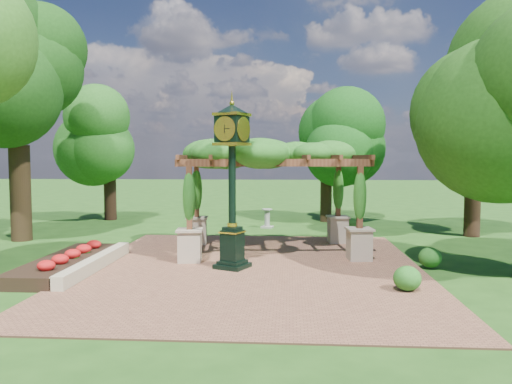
{
  "coord_description": "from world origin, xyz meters",
  "views": [
    {
      "loc": [
        1.11,
        -13.65,
        3.33
      ],
      "look_at": [
        0.0,
        2.5,
        2.2
      ],
      "focal_mm": 35.0,
      "sensor_mm": 36.0,
      "label": 1
    }
  ],
  "objects": [
    {
      "name": "shrub_mid",
      "position": [
        5.3,
        1.38,
        0.34
      ],
      "size": [
        0.8,
        0.8,
        0.6
      ],
      "primitive_type": "ellipsoid",
      "rotation": [
        0.0,
        0.0,
        -0.22
      ],
      "color": "#205919",
      "rests_on": "brick_plaza"
    },
    {
      "name": "sundial",
      "position": [
        0.04,
        9.67,
        0.4
      ],
      "size": [
        0.61,
        0.61,
        0.9
      ],
      "rotation": [
        0.0,
        0.0,
        -0.26
      ],
      "color": "#97988F",
      "rests_on": "ground"
    },
    {
      "name": "pergola",
      "position": [
        0.45,
        3.67,
        3.24
      ],
      "size": [
        6.69,
        4.63,
        3.95
      ],
      "rotation": [
        0.0,
        0.0,
        0.12
      ],
      "color": "tan",
      "rests_on": "brick_plaza"
    },
    {
      "name": "tree_east_far",
      "position": [
        8.76,
        7.77,
        5.59
      ],
      "size": [
        4.27,
        4.27,
        8.14
      ],
      "color": "#311E13",
      "rests_on": "ground"
    },
    {
      "name": "flower_bed",
      "position": [
        -5.5,
        0.5,
        0.18
      ],
      "size": [
        1.5,
        5.0,
        0.36
      ],
      "primitive_type": "cube",
      "color": "red",
      "rests_on": "ground"
    },
    {
      "name": "pedestal_clock",
      "position": [
        -0.6,
        0.92,
        2.95
      ],
      "size": [
        1.29,
        1.29,
        4.94
      ],
      "rotation": [
        0.0,
        0.0,
        -0.43
      ],
      "color": "black",
      "rests_on": "brick_plaza"
    },
    {
      "name": "shrub_back",
      "position": [
        3.56,
        6.68,
        0.46
      ],
      "size": [
        0.95,
        0.95,
        0.85
      ],
      "primitive_type": "ellipsoid",
      "rotation": [
        0.0,
        0.0,
        0.01
      ],
      "color": "#285E1B",
      "rests_on": "brick_plaza"
    },
    {
      "name": "tree_west_far",
      "position": [
        -8.46,
        12.2,
        4.68
      ],
      "size": [
        3.59,
        3.59,
        6.84
      ],
      "color": "black",
      "rests_on": "ground"
    },
    {
      "name": "tree_north",
      "position": [
        2.96,
        12.21,
        4.22
      ],
      "size": [
        3.78,
        3.78,
        6.15
      ],
      "color": "#342414",
      "rests_on": "ground"
    },
    {
      "name": "shrub_front",
      "position": [
        4.01,
        -1.31,
        0.35
      ],
      "size": [
        0.9,
        0.9,
        0.61
      ],
      "primitive_type": "ellipsoid",
      "rotation": [
        0.0,
        0.0,
        0.43
      ],
      "color": "#22621C",
      "rests_on": "brick_plaza"
    },
    {
      "name": "brick_plaza",
      "position": [
        0.0,
        1.0,
        0.02
      ],
      "size": [
        10.0,
        12.0,
        0.04
      ],
      "primitive_type": "cube",
      "color": "brown",
      "rests_on": "ground"
    },
    {
      "name": "tree_west_near",
      "position": [
        -9.62,
        5.46,
        6.71
      ],
      "size": [
        4.33,
        4.33,
        9.83
      ],
      "color": "#312213",
      "rests_on": "ground"
    },
    {
      "name": "ground",
      "position": [
        0.0,
        0.0,
        0.0
      ],
      "size": [
        120.0,
        120.0,
        0.0
      ],
      "primitive_type": "plane",
      "color": "#1E4714",
      "rests_on": "ground"
    },
    {
      "name": "border_wall",
      "position": [
        -4.6,
        0.5,
        0.2
      ],
      "size": [
        0.35,
        5.0,
        0.4
      ],
      "primitive_type": "cube",
      "color": "#C6B793",
      "rests_on": "ground"
    }
  ]
}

